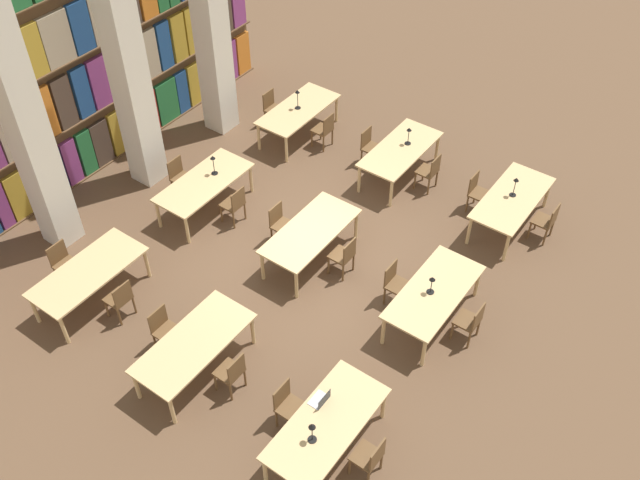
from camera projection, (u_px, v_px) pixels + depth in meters
ground_plane at (309, 259)px, 14.28m from camera, size 40.00×40.00×0.00m
bookshelf_bank at (87, 55)px, 14.83m from camera, size 9.91×0.35×5.50m
pillar_left at (22, 115)px, 12.65m from camera, size 0.60×0.60×6.00m
pillar_center at (125, 58)px, 14.08m from camera, size 0.60×0.60×6.00m
pillar_right at (209, 11)px, 15.50m from camera, size 0.60×0.60×6.00m
reading_table_0 at (327, 425)px, 10.80m from camera, size 2.17×0.98×0.75m
chair_0 at (370, 457)px, 10.62m from camera, size 0.42×0.40×0.90m
chair_1 at (288, 405)px, 11.27m from camera, size 0.42×0.40×0.90m
desk_lamp_0 at (312, 430)px, 10.34m from camera, size 0.14×0.14×0.42m
laptop at (320, 400)px, 10.98m from camera, size 0.32×0.22×0.21m
reading_table_1 at (434, 294)px, 12.70m from camera, size 2.17×0.98×0.75m
chair_2 at (471, 321)px, 12.50m from camera, size 0.42×0.40×0.90m
chair_3 at (395, 283)px, 13.15m from camera, size 0.42×0.40×0.90m
desk_lamp_1 at (432, 282)px, 12.45m from camera, size 0.14×0.14×0.39m
reading_table_2 at (512, 200)px, 14.54m from camera, size 2.17×0.98×0.75m
chair_4 at (546, 221)px, 14.36m from camera, size 0.42×0.40×0.90m
chair_5 at (477, 192)px, 15.01m from camera, size 0.42×0.40×0.90m
desk_lamp_2 at (515, 184)px, 14.31m from camera, size 0.14×0.14×0.45m
reading_table_3 at (194, 345)px, 11.89m from camera, size 2.17×0.98×0.75m
chair_6 at (232, 372)px, 11.72m from camera, size 0.42×0.40×0.90m
chair_7 at (164, 329)px, 12.37m from camera, size 0.42×0.40×0.90m
reading_table_4 at (311, 233)px, 13.83m from camera, size 2.17×0.98×0.75m
chair_8 at (344, 255)px, 13.66m from camera, size 0.42×0.40×0.90m
chair_9 at (281, 223)px, 14.31m from camera, size 0.42×0.40×0.90m
reading_table_5 at (400, 151)px, 15.71m from camera, size 2.17×0.98×0.75m
chair_10 at (430, 171)px, 15.51m from camera, size 0.42×0.40×0.90m
chair_11 at (370, 146)px, 16.16m from camera, size 0.42×0.40×0.90m
desk_lamp_3 at (409, 133)px, 15.59m from camera, size 0.14×0.14×0.42m
reading_table_6 at (88, 274)px, 13.06m from camera, size 2.17×0.98×0.75m
chair_12 at (120, 299)px, 12.87m from camera, size 0.42×0.40×0.90m
chair_13 at (64, 263)px, 13.52m from camera, size 0.42×0.40×0.90m
reading_table_7 at (204, 184)px, 14.90m from camera, size 2.17×0.98×0.75m
chair_14 at (234, 204)px, 14.73m from camera, size 0.42×0.40×0.90m
chair_15 at (180, 176)px, 15.38m from camera, size 0.42×0.40×0.90m
desk_lamp_4 at (213, 162)px, 14.81m from camera, size 0.14×0.14×0.47m
reading_table_8 at (298, 111)px, 16.83m from camera, size 2.17×0.98×0.75m
chair_16 at (324, 129)px, 16.63m from camera, size 0.42×0.40×0.90m
chair_17 at (273, 108)px, 17.28m from camera, size 0.42×0.40×0.90m
desk_lamp_5 at (298, 96)px, 16.56m from camera, size 0.14×0.14×0.49m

